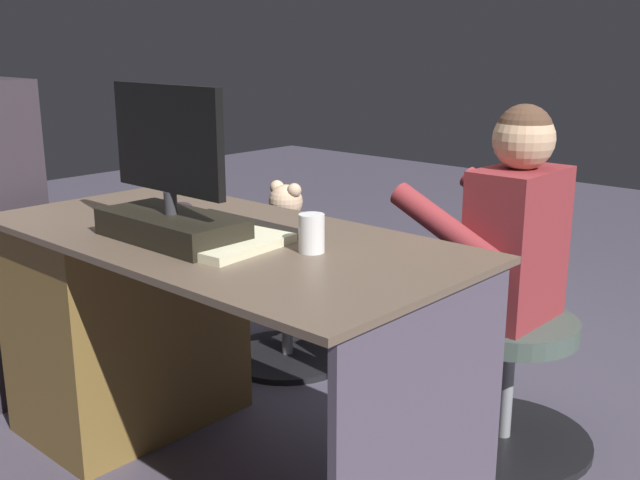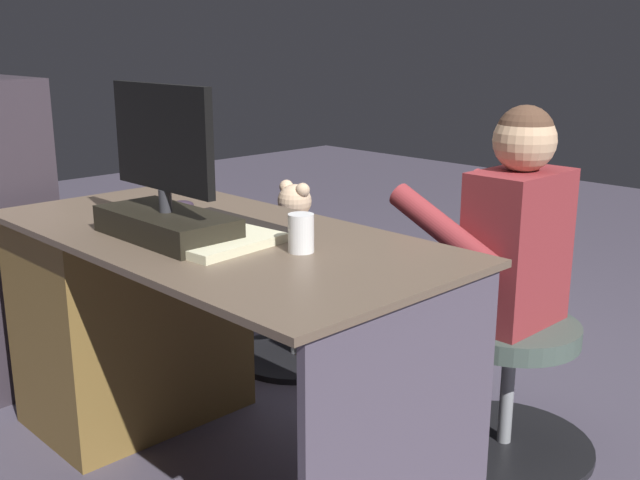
{
  "view_description": "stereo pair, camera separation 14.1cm",
  "coord_description": "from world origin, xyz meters",
  "px_view_note": "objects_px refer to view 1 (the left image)",
  "views": [
    {
      "loc": [
        -1.6,
        1.72,
        1.28
      ],
      "look_at": [
        -0.03,
        0.0,
        0.66
      ],
      "focal_mm": 42.26,
      "sensor_mm": 36.0,
      "label": 1
    },
    {
      "loc": [
        -1.7,
        1.62,
        1.28
      ],
      "look_at": [
        -0.03,
        0.0,
        0.66
      ],
      "focal_mm": 42.26,
      "sensor_mm": 36.0,
      "label": 2
    }
  ],
  "objects_px": {
    "keyboard": "(238,226)",
    "cup": "(312,233)",
    "teddy_bear": "(288,224)",
    "office_chair_teddy": "(287,302)",
    "desk": "(144,318)",
    "monitor": "(171,198)",
    "tv_remote": "(148,213)",
    "person": "(492,249)",
    "computer_mouse": "(179,208)",
    "visitor_chair": "(507,376)"
  },
  "relations": [
    {
      "from": "keyboard",
      "to": "cup",
      "type": "distance_m",
      "value": 0.32
    },
    {
      "from": "teddy_bear",
      "to": "office_chair_teddy",
      "type": "bearing_deg",
      "value": 90.0
    },
    {
      "from": "desk",
      "to": "monitor",
      "type": "relative_size",
      "value": 3.37
    },
    {
      "from": "tv_remote",
      "to": "person",
      "type": "bearing_deg",
      "value": -157.92
    },
    {
      "from": "cup",
      "to": "tv_remote",
      "type": "relative_size",
      "value": 0.67
    },
    {
      "from": "office_chair_teddy",
      "to": "teddy_bear",
      "type": "relative_size",
      "value": 1.67
    },
    {
      "from": "cup",
      "to": "teddy_bear",
      "type": "bearing_deg",
      "value": -41.79
    },
    {
      "from": "monitor",
      "to": "teddy_bear",
      "type": "bearing_deg",
      "value": -64.62
    },
    {
      "from": "computer_mouse",
      "to": "office_chair_teddy",
      "type": "height_order",
      "value": "computer_mouse"
    },
    {
      "from": "tv_remote",
      "to": "office_chair_teddy",
      "type": "height_order",
      "value": "tv_remote"
    },
    {
      "from": "keyboard",
      "to": "person",
      "type": "distance_m",
      "value": 0.81
    },
    {
      "from": "desk",
      "to": "cup",
      "type": "relative_size",
      "value": 14.72
    },
    {
      "from": "computer_mouse",
      "to": "cup",
      "type": "height_order",
      "value": "cup"
    },
    {
      "from": "keyboard",
      "to": "tv_remote",
      "type": "xyz_separation_m",
      "value": [
        0.34,
        0.07,
        -0.0
      ]
    },
    {
      "from": "visitor_chair",
      "to": "cup",
      "type": "bearing_deg",
      "value": 71.54
    },
    {
      "from": "tv_remote",
      "to": "teddy_bear",
      "type": "relative_size",
      "value": 0.48
    },
    {
      "from": "computer_mouse",
      "to": "tv_remote",
      "type": "xyz_separation_m",
      "value": [
        0.05,
        0.08,
        -0.01
      ]
    },
    {
      "from": "computer_mouse",
      "to": "cup",
      "type": "distance_m",
      "value": 0.62
    },
    {
      "from": "desk",
      "to": "monitor",
      "type": "height_order",
      "value": "monitor"
    },
    {
      "from": "desk",
      "to": "tv_remote",
      "type": "xyz_separation_m",
      "value": [
        -0.06,
        0.0,
        0.36
      ]
    },
    {
      "from": "keyboard",
      "to": "person",
      "type": "height_order",
      "value": "person"
    },
    {
      "from": "computer_mouse",
      "to": "visitor_chair",
      "type": "bearing_deg",
      "value": -142.89
    },
    {
      "from": "monitor",
      "to": "office_chair_teddy",
      "type": "distance_m",
      "value": 1.13
    },
    {
      "from": "keyboard",
      "to": "visitor_chair",
      "type": "height_order",
      "value": "keyboard"
    },
    {
      "from": "tv_remote",
      "to": "visitor_chair",
      "type": "bearing_deg",
      "value": -160.71
    },
    {
      "from": "cup",
      "to": "keyboard",
      "type": "bearing_deg",
      "value": -5.4
    },
    {
      "from": "cup",
      "to": "tv_remote",
      "type": "xyz_separation_m",
      "value": [
        0.66,
        0.04,
        -0.04
      ]
    },
    {
      "from": "desk",
      "to": "teddy_bear",
      "type": "distance_m",
      "value": 0.75
    },
    {
      "from": "teddy_bear",
      "to": "person",
      "type": "relative_size",
      "value": 0.28
    },
    {
      "from": "cup",
      "to": "person",
      "type": "bearing_deg",
      "value": -101.92
    },
    {
      "from": "tv_remote",
      "to": "cup",
      "type": "bearing_deg",
      "value": 163.78
    },
    {
      "from": "desk",
      "to": "keyboard",
      "type": "distance_m",
      "value": 0.55
    },
    {
      "from": "computer_mouse",
      "to": "person",
      "type": "xyz_separation_m",
      "value": [
        -0.76,
        -0.64,
        -0.12
      ]
    },
    {
      "from": "office_chair_teddy",
      "to": "teddy_bear",
      "type": "bearing_deg",
      "value": -90.0
    },
    {
      "from": "desk",
      "to": "person",
      "type": "relative_size",
      "value": 1.35
    },
    {
      "from": "keyboard",
      "to": "tv_remote",
      "type": "height_order",
      "value": "keyboard"
    },
    {
      "from": "desk",
      "to": "computer_mouse",
      "type": "xyz_separation_m",
      "value": [
        -0.11,
        -0.08,
        0.37
      ]
    },
    {
      "from": "monitor",
      "to": "computer_mouse",
      "type": "relative_size",
      "value": 4.58
    },
    {
      "from": "office_chair_teddy",
      "to": "cup",
      "type": "bearing_deg",
      "value": 138.66
    },
    {
      "from": "tv_remote",
      "to": "teddy_bear",
      "type": "distance_m",
      "value": 0.76
    },
    {
      "from": "keyboard",
      "to": "office_chair_teddy",
      "type": "height_order",
      "value": "keyboard"
    },
    {
      "from": "teddy_bear",
      "to": "person",
      "type": "xyz_separation_m",
      "value": [
        -0.91,
        0.01,
        0.07
      ]
    },
    {
      "from": "monitor",
      "to": "teddy_bear",
      "type": "distance_m",
      "value": 0.99
    },
    {
      "from": "desk",
      "to": "teddy_bear",
      "type": "bearing_deg",
      "value": -86.19
    },
    {
      "from": "monitor",
      "to": "keyboard",
      "type": "distance_m",
      "value": 0.23
    },
    {
      "from": "person",
      "to": "office_chair_teddy",
      "type": "bearing_deg",
      "value": 0.08
    },
    {
      "from": "monitor",
      "to": "tv_remote",
      "type": "relative_size",
      "value": 2.93
    },
    {
      "from": "computer_mouse",
      "to": "tv_remote",
      "type": "height_order",
      "value": "computer_mouse"
    },
    {
      "from": "office_chair_teddy",
      "to": "person",
      "type": "relative_size",
      "value": 0.47
    },
    {
      "from": "keyboard",
      "to": "person",
      "type": "bearing_deg",
      "value": -125.6
    }
  ]
}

